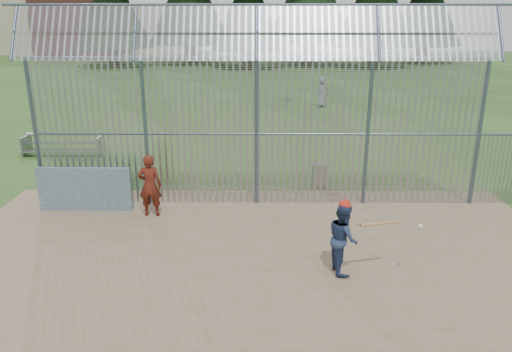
{
  "coord_description": "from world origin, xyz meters",
  "views": [
    {
      "loc": [
        0.1,
        -9.63,
        5.16
      ],
      "look_at": [
        0.0,
        2.0,
        1.3
      ],
      "focal_mm": 35.0,
      "sensor_mm": 36.0,
      "label": 1
    }
  ],
  "objects_px": {
    "onlooker": "(150,185)",
    "trash_can": "(320,175)",
    "dugout_wall": "(85,189)",
    "batter": "(343,238)",
    "bleacher": "(63,144)"
  },
  "relations": [
    {
      "from": "dugout_wall",
      "to": "batter",
      "type": "relative_size",
      "value": 1.68
    },
    {
      "from": "dugout_wall",
      "to": "batter",
      "type": "distance_m",
      "value": 7.19
    },
    {
      "from": "dugout_wall",
      "to": "bleacher",
      "type": "relative_size",
      "value": 0.83
    },
    {
      "from": "onlooker",
      "to": "dugout_wall",
      "type": "bearing_deg",
      "value": -9.35
    },
    {
      "from": "batter",
      "to": "onlooker",
      "type": "distance_m",
      "value": 5.42
    },
    {
      "from": "batter",
      "to": "trash_can",
      "type": "distance_m",
      "value": 5.29
    },
    {
      "from": "onlooker",
      "to": "bleacher",
      "type": "distance_m",
      "value": 7.49
    },
    {
      "from": "onlooker",
      "to": "bleacher",
      "type": "xyz_separation_m",
      "value": [
        -4.55,
        5.93,
        -0.44
      ]
    },
    {
      "from": "trash_can",
      "to": "bleacher",
      "type": "relative_size",
      "value": 0.27
    },
    {
      "from": "onlooker",
      "to": "trash_can",
      "type": "relative_size",
      "value": 2.02
    },
    {
      "from": "batter",
      "to": "bleacher",
      "type": "height_order",
      "value": "batter"
    },
    {
      "from": "dugout_wall",
      "to": "onlooker",
      "type": "height_order",
      "value": "onlooker"
    },
    {
      "from": "batter",
      "to": "bleacher",
      "type": "xyz_separation_m",
      "value": [
        -9.11,
        8.88,
        -0.35
      ]
    },
    {
      "from": "dugout_wall",
      "to": "bleacher",
      "type": "distance_m",
      "value": 6.22
    },
    {
      "from": "batter",
      "to": "onlooker",
      "type": "xyz_separation_m",
      "value": [
        -4.56,
        2.94,
        0.09
      ]
    }
  ]
}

